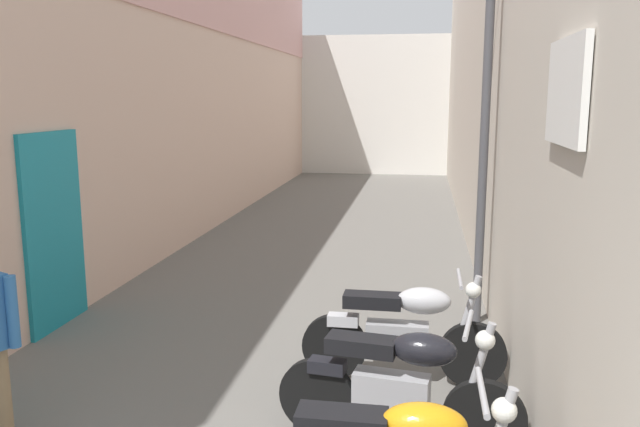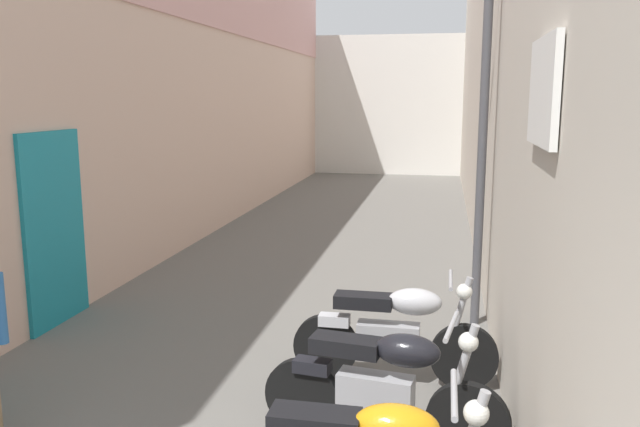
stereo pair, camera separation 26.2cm
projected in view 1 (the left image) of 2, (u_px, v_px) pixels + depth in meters
The scene contains 7 objects.
ground_plane at pixel (310, 270), 9.66m from camera, with size 36.73×36.73×0.00m, color #66635E.
building_left at pixel (182, 46), 11.34m from camera, with size 0.45×20.73×6.86m.
building_right at pixel (487, 60), 10.63m from camera, with size 0.45×20.73×6.36m.
building_far_end at pixel (376, 105), 22.24m from camera, with size 7.87×2.00×4.57m, color silver.
motorcycle_third at pixel (399, 383), 4.72m from camera, with size 1.84×0.58×1.04m.
motorcycle_fourth at pixel (404, 329), 5.80m from camera, with size 1.85×0.58×1.04m.
street_lamp at pixel (479, 71), 6.95m from camera, with size 0.79×0.18×4.89m.
Camera 1 is at (1.61, -0.85, 2.57)m, focal length 36.07 mm.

